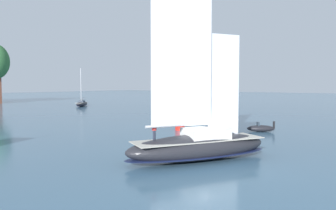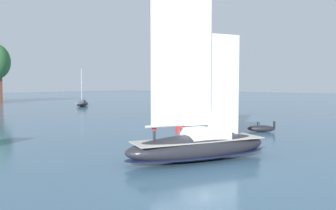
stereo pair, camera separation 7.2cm
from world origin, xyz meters
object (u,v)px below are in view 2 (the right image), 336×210
sailboat_main (199,144)px  channel_buoy (180,123)px  sailboat_moored_mid_channel (83,104)px  motor_tender (261,128)px

sailboat_main → channel_buoy: bearing=40.2°
sailboat_moored_mid_channel → channel_buoy: (-20.60, -45.85, 0.22)m
sailboat_main → sailboat_moored_mid_channel: (33.14, 56.43, -0.59)m
sailboat_main → sailboat_moored_mid_channel: 65.44m
sailboat_moored_mid_channel → channel_buoy: bearing=-114.2°
sailboat_main → channel_buoy: size_ratio=7.37×
sailboat_main → channel_buoy: (12.54, 10.58, -0.38)m
sailboat_moored_mid_channel → motor_tender: 56.87m
sailboat_moored_mid_channel → sailboat_main: bearing=-120.4°
sailboat_moored_mid_channel → motor_tender: size_ratio=2.81×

